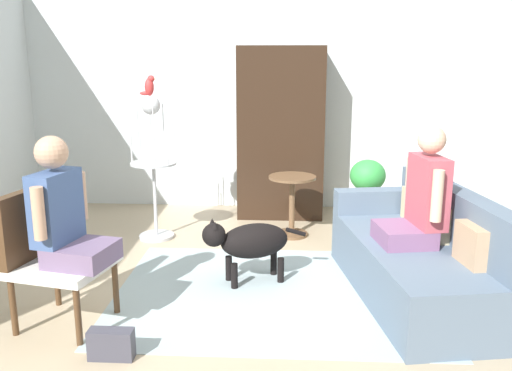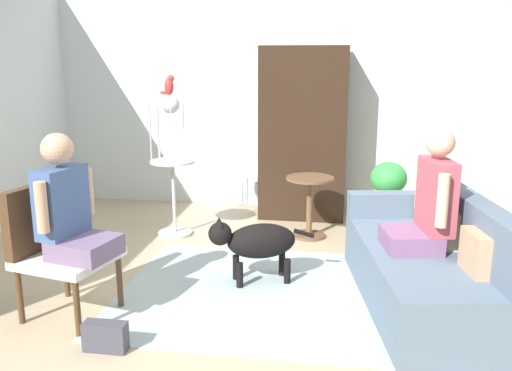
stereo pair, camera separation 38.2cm
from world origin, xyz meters
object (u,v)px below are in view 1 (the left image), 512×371
Objects in this scene: parrot at (149,86)px; potted_plant at (367,190)px; armchair at (47,247)px; person_on_armchair at (64,213)px; person_on_couch at (421,198)px; dog at (250,241)px; bird_cage_stand at (153,160)px; handbag at (111,344)px; armoire_cabinet at (281,133)px; round_end_table at (292,200)px; couch at (419,258)px.

potted_plant is at bearing 9.13° from parrot.
person_on_armchair is (0.16, -0.03, 0.26)m from armchair.
person_on_couch is 1.03× the size of person_on_armchair.
bird_cage_stand reaches higher than dog.
handbag is at bearing -83.30° from parrot.
handbag is at bearing -45.84° from person_on_armchair.
potted_plant is at bearing 43.73° from person_on_armchair.
person_on_armchair is 3.19m from armoire_cabinet.
person_on_armchair is 2.05m from parrot.
armchair is at bearing -119.41° from armoire_cabinet.
armoire_cabinet is at bearing 60.59° from armchair.
armchair is 1.49× the size of round_end_table.
armoire_cabinet is at bearing 99.47° from round_end_table.
couch is at bearing 12.43° from armchair.
potted_plant is 0.40× the size of armoire_cabinet.
armchair is 1.58m from dog.
potted_plant is 3.34m from handbag.
bird_cage_stand is at bearing 150.99° from person_on_couch.
person_on_armchair is 1.02× the size of dog.
parrot is at bearing 85.69° from person_on_armchair.
person_on_armchair is 0.59× the size of bird_cage_stand.
dog is at bearing 172.55° from couch.
person_on_couch is at bearing -56.74° from round_end_table.
person_on_couch reaches higher than person_on_armchair.
couch is 2.76m from bird_cage_stand.
bird_cage_stand is 1.88× the size of potted_plant.
parrot is at bearing 133.93° from dog.
person_on_couch is 2.70m from bird_cage_stand.
person_on_armchair reaches higher than armchair.
person_on_couch is 3.21× the size of handbag.
person_on_armchair is (-2.52, -0.59, 0.01)m from person_on_couch.
armoire_cabinet reaches higher than round_end_table.
armchair is 0.65× the size of bird_cage_stand.
round_end_table is at bearing 123.26° from person_on_couch.
person_on_couch is 2.81m from parrot.
armchair is 2.15m from parrot.
armchair is at bearing -150.41° from dog.
handbag is at bearing -38.94° from armchair.
person_on_couch is 2.58m from person_on_armchair.
bird_cage_stand is 5.22× the size of handbag.
couch reaches higher than potted_plant.
parrot is 0.25× the size of potted_plant.
person_on_couch is (2.67, 0.56, 0.25)m from armchair.
potted_plant reaches higher than handbag.
person_on_couch is at bearing 11.82° from armchair.
person_on_armchair is at bearing -136.27° from potted_plant.
armchair is 1.10× the size of person_on_armchair.
armoire_cabinet reaches higher than handbag.
parrot reaches higher than potted_plant.
person_on_couch is at bearing -29.01° from bird_cage_stand.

